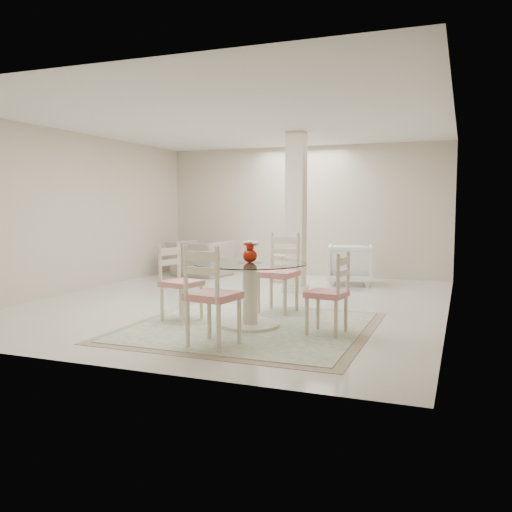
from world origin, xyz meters
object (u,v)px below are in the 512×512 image
(dining_table, at_px, (250,294))
(dining_chair_east, at_px, (333,287))
(column, at_px, (296,213))
(dining_chair_south, at_px, (209,288))
(side_table, at_px, (283,269))
(recliner_taupe, at_px, (201,259))
(dining_chair_north, at_px, (280,266))
(armchair_white, at_px, (350,264))
(dining_chair_west, at_px, (177,277))
(red_vase, at_px, (250,252))

(dining_table, xyz_separation_m, dining_chair_east, (1.02, -0.04, 0.15))
(column, distance_m, dining_chair_south, 3.93)
(column, distance_m, side_table, 1.68)
(dining_chair_south, distance_m, recliner_taupe, 5.83)
(dining_chair_north, relative_size, armchair_white, 1.46)
(dining_chair_north, height_order, recliner_taupe, dining_chair_north)
(side_table, bearing_deg, dining_chair_west, -91.95)
(column, relative_size, dining_chair_south, 2.29)
(red_vase, distance_m, dining_chair_east, 1.08)
(dining_chair_south, height_order, recliner_taupe, dining_chair_south)
(dining_chair_south, relative_size, side_table, 2.28)
(dining_chair_north, height_order, dining_chair_south, dining_chair_north)
(red_vase, relative_size, dining_chair_south, 0.22)
(dining_chair_north, xyz_separation_m, side_table, (-0.93, 2.91, -0.40))
(column, relative_size, dining_table, 1.97)
(dining_chair_west, bearing_deg, armchair_white, -7.09)
(dining_table, distance_m, recliner_taupe, 4.97)
(column, bearing_deg, dining_chair_north, -79.73)
(column, height_order, armchair_white, column)
(dining_chair_west, bearing_deg, side_table, 10.43)
(column, bearing_deg, recliner_taupe, 152.25)
(dining_table, relative_size, dining_chair_east, 1.31)
(red_vase, bearing_deg, dining_chair_west, 177.54)
(dining_chair_south, xyz_separation_m, side_table, (-0.84, 4.96, -0.38))
(dining_table, distance_m, dining_chair_south, 1.05)
(dining_chair_north, relative_size, dining_chair_west, 1.12)
(recliner_taupe, relative_size, armchair_white, 1.35)
(recliner_taupe, distance_m, armchair_white, 3.16)
(dining_chair_south, bearing_deg, recliner_taupe, -53.04)
(dining_chair_west, distance_m, side_table, 3.91)
(dining_chair_west, bearing_deg, column, -2.35)
(dining_chair_east, relative_size, dining_chair_north, 0.86)
(dining_table, bearing_deg, armchair_white, 84.31)
(dining_chair_north, bearing_deg, recliner_taupe, 138.61)
(dining_chair_north, xyz_separation_m, dining_chair_west, (-1.06, -0.98, -0.07))
(recliner_taupe, relative_size, side_table, 2.16)
(recliner_taupe, bearing_deg, dining_table, 134.00)
(dining_chair_west, bearing_deg, recliner_taupe, 35.46)
(column, distance_m, armchair_white, 1.72)
(dining_chair_west, relative_size, recliner_taupe, 0.96)
(dining_table, relative_size, armchair_white, 1.65)
(dining_chair_north, xyz_separation_m, dining_chair_south, (-0.08, -2.05, -0.01))
(column, height_order, recliner_taupe, column)
(dining_chair_south, distance_m, armchair_white, 5.12)
(armchair_white, xyz_separation_m, side_table, (-1.29, -0.13, -0.14))
(column, relative_size, dining_chair_west, 2.51)
(recliner_taupe, bearing_deg, column, 162.53)
(dining_chair_east, bearing_deg, dining_chair_north, -130.84)
(dining_table, relative_size, dining_chair_west, 1.27)
(dining_chair_west, height_order, dining_chair_south, dining_chair_south)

